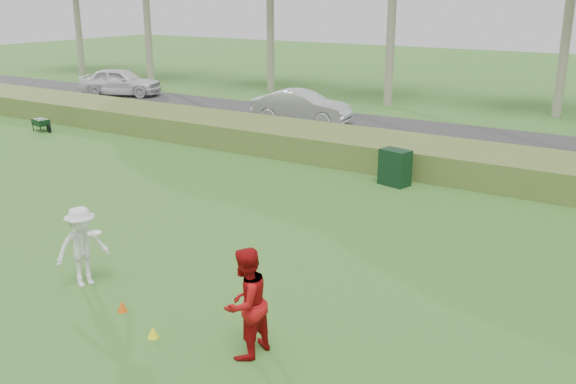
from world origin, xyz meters
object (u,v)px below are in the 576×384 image
Objects in this scene: car_left at (120,82)px; utility_cabinet at (395,167)px; player_red at (246,303)px; car_mid at (302,107)px; cone_orange at (122,306)px; cone_yellow at (153,332)px; player_white at (82,247)px.

utility_cabinet is at bearing -134.04° from car_left.
player_red reaches higher than car_mid.
utility_cabinet is at bearing 84.88° from cone_orange.
cone_yellow reaches higher than cone_orange.
player_white is 0.36× the size of car_left.
utility_cabinet is (-0.23, 10.67, 0.45)m from cone_yellow.
car_left is (-19.23, 18.20, 0.73)m from cone_orange.
player_red reaches higher than cone_yellow.
car_left reaches higher than cone_yellow.
player_white reaches higher than car_left.
cone_yellow is (2.62, -0.80, -0.72)m from player_white.
utility_cabinet is (-1.89, 10.24, -0.37)m from player_red.
player_white is 4.30m from player_red.
utility_cabinet is at bearing 8.37° from player_white.
player_white is 7.99× the size of cone_orange.
player_red reaches higher than player_white.
cone_yellow is at bearing -165.64° from car_mid.
car_mid reaches higher than cone_yellow.
cone_orange is (1.47, -0.41, -0.72)m from player_white.
cone_yellow is at bearing -18.68° from cone_orange.
car_mid is at bearing -118.66° from car_left.
car_mid is (-9.22, 16.79, -0.14)m from player_red.
utility_cabinet is 0.25× the size of car_mid.
player_red reaches higher than car_left.
player_red is 0.42× the size of car_mid.
utility_cabinet is (2.40, 9.86, -0.27)m from player_white.
cone_orange is 0.05× the size of car_left.
cone_yellow is 0.19× the size of utility_cabinet.
player_red reaches higher than cone_orange.
player_white is at bearing 162.97° from cone_yellow.
car_mid is (12.82, -1.36, -0.05)m from car_left.
player_red is 0.41× the size of car_left.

